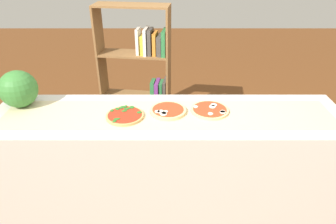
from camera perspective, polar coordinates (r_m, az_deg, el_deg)
name	(u,v)px	position (r m, az deg, el deg)	size (l,w,h in m)	color
ground_plane	(168,205)	(2.69, 0.00, -17.07)	(12.00, 12.00, 0.00)	brown
counter	(168,164)	(2.39, 0.00, -9.72)	(2.50, 0.63, 0.89)	beige
parchment_paper	(168,114)	(2.14, 0.00, -0.44)	(2.30, 0.41, 0.00)	beige
pizza_spinach_0	(125,115)	(2.12, -8.07, -0.65)	(0.26, 0.26, 0.03)	tan
pizza_mozzarella_1	(168,111)	(2.16, -0.03, 0.25)	(0.26, 0.26, 0.03)	#E5C17F
pizza_mozzarella_2	(210,110)	(2.19, 7.82, 0.38)	(0.27, 0.27, 0.02)	#E5C17F
watermelon	(18,89)	(2.45, -26.16, 3.89)	(0.27, 0.27, 0.27)	#387A33
bookshelf	(144,79)	(3.23, -4.52, 6.16)	(0.75, 0.35, 1.43)	brown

